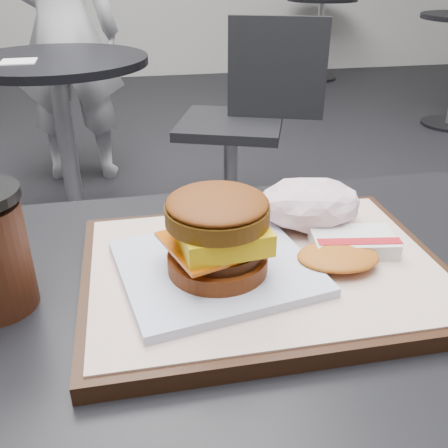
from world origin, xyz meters
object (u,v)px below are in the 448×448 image
(patron, at_px, (63,32))
(serving_tray, at_px, (264,271))
(customer_table, at_px, (243,446))
(neighbor_table, at_px, (62,110))
(neighbor_chair, at_px, (247,112))
(hash_brown, at_px, (346,248))
(breakfast_sandwich, at_px, (217,242))
(crumpled_wrapper, at_px, (310,204))

(patron, bearing_deg, serving_tray, 106.50)
(customer_table, distance_m, neighbor_table, 1.69)
(neighbor_chair, bearing_deg, hash_brown, -99.72)
(breakfast_sandwich, distance_m, neighbor_chair, 1.66)
(patron, bearing_deg, customer_table, 105.47)
(serving_tray, xyz_separation_m, crumpled_wrapper, (0.08, 0.07, 0.04))
(serving_tray, distance_m, neighbor_table, 1.65)
(serving_tray, bearing_deg, neighbor_table, 103.52)
(customer_table, bearing_deg, neighbor_chair, 76.47)
(customer_table, xyz_separation_m, neighbor_chair, (0.39, 1.63, -0.07))
(crumpled_wrapper, distance_m, neighbor_table, 1.61)
(customer_table, distance_m, breakfast_sandwich, 0.25)
(hash_brown, height_order, crumpled_wrapper, crumpled_wrapper)
(serving_tray, height_order, patron, patron)
(neighbor_table, bearing_deg, crumpled_wrapper, -73.18)
(customer_table, xyz_separation_m, hash_brown, (0.12, 0.06, 0.22))
(customer_table, relative_size, patron, 0.53)
(serving_tray, distance_m, crumpled_wrapper, 0.11)
(hash_brown, xyz_separation_m, crumpled_wrapper, (-0.01, 0.08, 0.02))
(neighbor_table, bearing_deg, patron, 91.98)
(serving_tray, relative_size, neighbor_chair, 0.43)
(crumpled_wrapper, height_order, neighbor_chair, neighbor_chair)
(breakfast_sandwich, height_order, hash_brown, breakfast_sandwich)
(hash_brown, bearing_deg, serving_tray, 177.55)
(neighbor_chair, height_order, patron, patron)
(hash_brown, xyz_separation_m, patron, (-0.50, 2.29, -0.04))
(serving_tray, distance_m, breakfast_sandwich, 0.07)
(neighbor_chair, bearing_deg, crumpled_wrapper, -100.74)
(serving_tray, distance_m, neighbor_chair, 1.63)
(breakfast_sandwich, bearing_deg, hash_brown, 3.59)
(serving_tray, distance_m, hash_brown, 0.09)
(customer_table, distance_m, crumpled_wrapper, 0.29)
(serving_tray, height_order, crumpled_wrapper, crumpled_wrapper)
(breakfast_sandwich, height_order, patron, patron)
(crumpled_wrapper, bearing_deg, customer_table, -128.89)
(customer_table, relative_size, crumpled_wrapper, 6.53)
(crumpled_wrapper, distance_m, patron, 2.27)
(neighbor_table, bearing_deg, breakfast_sandwich, -78.37)
(serving_tray, height_order, hash_brown, hash_brown)
(customer_table, bearing_deg, patron, 99.05)
(serving_tray, bearing_deg, crumpled_wrapper, 44.68)
(customer_table, distance_m, patron, 2.39)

